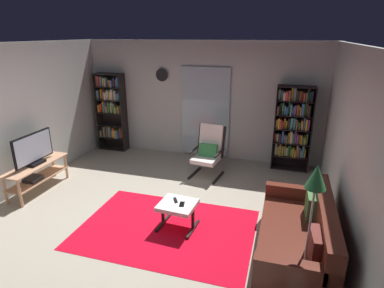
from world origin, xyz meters
TOP-DOWN VIEW (x-y plane):
  - ground_plane at (0.00, 0.00)m, footprint 7.02×7.02m
  - wall_back at (0.00, 2.90)m, footprint 5.60×0.06m
  - wall_right at (2.70, 0.00)m, footprint 0.06×6.00m
  - glass_door_panel at (0.11, 2.83)m, footprint 1.10×0.01m
  - area_rug at (0.31, -0.20)m, footprint 2.54×1.77m
  - tv_stand at (-2.37, 0.28)m, footprint 0.40×1.28m
  - television at (-2.37, 0.30)m, footprint 0.20×0.89m
  - bookshelf_near_tv at (-2.18, 2.70)m, footprint 0.69×0.30m
  - bookshelf_near_sofa at (2.01, 2.65)m, footprint 0.74×0.30m
  - leather_sofa at (2.15, -0.33)m, footprint 0.85×1.87m
  - lounge_armchair at (0.44, 1.86)m, footprint 0.64×0.72m
  - ottoman at (0.46, -0.11)m, footprint 0.55×0.51m
  - tv_remote at (0.41, -0.05)m, footprint 0.11×0.14m
  - cell_phone at (0.54, -0.13)m, footprint 0.09×0.15m
  - floor_lamp_by_sofa at (2.19, -0.93)m, footprint 0.22×0.22m
  - wall_clock at (-0.90, 2.82)m, footprint 0.29×0.03m

SIDE VIEW (x-z plane):
  - ground_plane at x=0.00m, z-range 0.00..0.00m
  - area_rug at x=0.31m, z-range 0.00..0.01m
  - leather_sofa at x=2.15m, z-range -0.11..0.71m
  - ottoman at x=0.46m, z-range 0.13..0.54m
  - tv_stand at x=-2.37m, z-range 0.08..0.60m
  - cell_phone at x=0.54m, z-range 0.41..0.42m
  - tv_remote at x=0.41m, z-range 0.41..0.42m
  - lounge_armchair at x=0.44m, z-range 0.02..1.05m
  - television at x=-2.37m, z-range 0.50..1.07m
  - bookshelf_near_sofa at x=2.01m, z-range 0.06..1.82m
  - bookshelf_near_tv at x=-2.18m, z-range 0.09..1.94m
  - glass_door_panel at x=0.11m, z-range 0.05..2.05m
  - floor_lamp_by_sofa at x=2.19m, z-range 0.50..2.05m
  - wall_back at x=0.00m, z-range 0.00..2.60m
  - wall_right at x=2.70m, z-range 0.00..2.60m
  - wall_clock at x=-0.90m, z-range 1.71..2.00m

